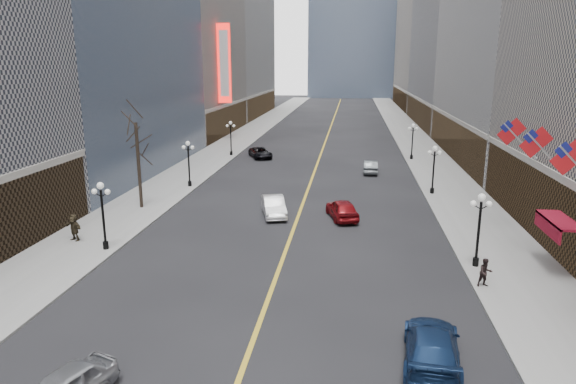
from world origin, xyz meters
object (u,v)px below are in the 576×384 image
(car_sb_mid, at_px, (342,209))
(car_sb_far, at_px, (371,167))
(streetlamp_west_1, at_px, (102,209))
(car_nb_mid, at_px, (274,206))
(streetlamp_east_3, at_px, (413,138))
(car_sb_near, at_px, (432,346))
(streetlamp_east_2, at_px, (434,165))
(streetlamp_east_1, at_px, (479,222))
(streetlamp_west_3, at_px, (231,134))
(streetlamp_west_2, at_px, (189,159))
(car_nb_far, at_px, (260,153))

(car_sb_mid, xyz_separation_m, car_sb_far, (2.83, 18.04, -0.07))
(streetlamp_west_1, relative_size, car_nb_mid, 0.95)
(car_sb_mid, relative_size, car_sb_far, 1.07)
(streetlamp_east_3, height_order, car_sb_near, streetlamp_east_3)
(streetlamp_east_2, xyz_separation_m, streetlamp_west_1, (-23.60, -18.00, 0.00))
(streetlamp_east_1, bearing_deg, streetlamp_west_3, 123.25)
(streetlamp_west_1, distance_m, car_sb_far, 32.86)
(streetlamp_east_1, relative_size, car_nb_mid, 0.95)
(car_nb_mid, bearing_deg, streetlamp_west_3, 95.23)
(streetlamp_east_2, height_order, streetlamp_west_3, same)
(car_sb_near, bearing_deg, car_sb_mid, -71.99)
(streetlamp_west_3, relative_size, car_nb_mid, 0.95)
(streetlamp_west_3, distance_m, car_sb_far, 20.26)
(streetlamp_east_2, height_order, streetlamp_east_3, same)
(streetlamp_west_1, relative_size, car_sb_near, 0.82)
(car_sb_mid, bearing_deg, streetlamp_west_3, -76.00)
(streetlamp_west_3, bearing_deg, car_sb_mid, -60.18)
(streetlamp_west_2, relative_size, car_sb_far, 1.03)
(car_nb_far, xyz_separation_m, car_sb_mid, (11.21, -25.90, 0.11))
(streetlamp_west_2, bearing_deg, streetlamp_west_3, 90.00)
(streetlamp_east_2, relative_size, car_sb_far, 1.03)
(streetlamp_west_1, bearing_deg, car_nb_mid, 43.90)
(streetlamp_east_2, distance_m, car_nb_mid, 16.38)
(streetlamp_east_2, bearing_deg, streetlamp_west_1, -142.67)
(streetlamp_west_3, relative_size, car_sb_mid, 0.97)
(streetlamp_west_2, xyz_separation_m, car_sb_far, (18.16, 9.30, -2.18))
(streetlamp_west_3, distance_m, car_sb_mid, 30.89)
(streetlamp_east_3, bearing_deg, streetlamp_east_1, -90.00)
(streetlamp_west_1, xyz_separation_m, streetlamp_west_2, (0.00, 18.00, 0.00))
(streetlamp_east_3, bearing_deg, streetlamp_west_3, 180.00)
(streetlamp_east_2, distance_m, streetlamp_east_3, 18.00)
(car_sb_mid, bearing_deg, streetlamp_west_2, -45.52)
(streetlamp_east_1, height_order, car_sb_mid, streetlamp_east_1)
(streetlamp_east_3, xyz_separation_m, car_sb_near, (-4.16, -46.81, -2.10))
(streetlamp_west_3, height_order, car_sb_mid, streetlamp_west_3)
(streetlamp_east_2, height_order, car_sb_far, streetlamp_east_2)
(streetlamp_east_2, distance_m, car_sb_near, 29.19)
(streetlamp_east_2, distance_m, car_nb_far, 26.06)
(streetlamp_east_3, height_order, car_nb_far, streetlamp_east_3)
(streetlamp_east_1, xyz_separation_m, car_sb_far, (-5.44, 27.30, -2.18))
(streetlamp_west_1, distance_m, streetlamp_west_2, 18.00)
(streetlamp_west_2, distance_m, car_sb_far, 20.52)
(streetlamp_east_1, xyz_separation_m, car_nb_far, (-19.48, 35.16, -2.21))
(streetlamp_east_3, distance_m, streetlamp_west_3, 23.60)
(streetlamp_west_3, bearing_deg, streetlamp_west_1, -90.00)
(car_nb_mid, xyz_separation_m, car_nb_far, (-5.68, 25.73, -0.09))
(streetlamp_west_2, xyz_separation_m, car_sb_mid, (15.33, -8.74, -2.11))
(streetlamp_east_2, distance_m, streetlamp_west_3, 29.68)
(car_sb_far, bearing_deg, streetlamp_west_3, -23.87)
(streetlamp_east_1, relative_size, car_sb_mid, 0.97)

